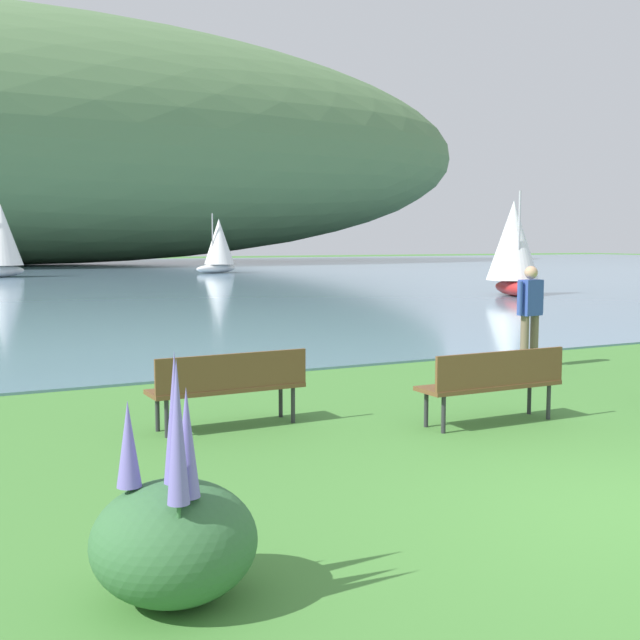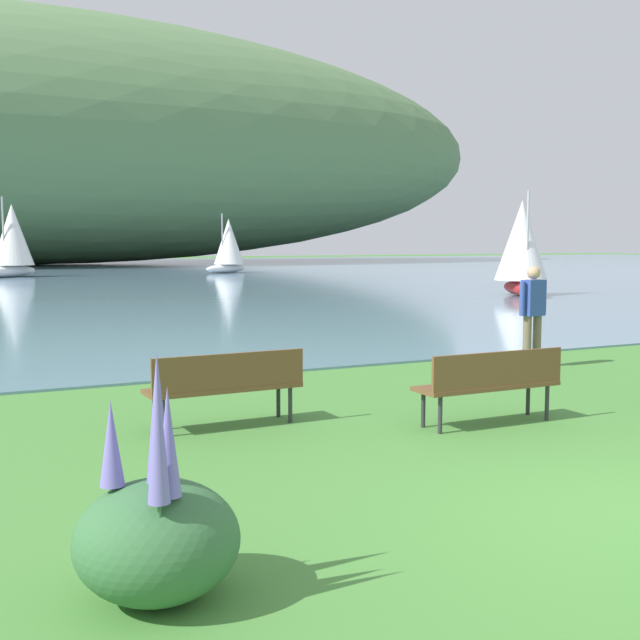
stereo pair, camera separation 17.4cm
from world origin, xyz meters
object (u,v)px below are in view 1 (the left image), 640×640
sailboat_mid_bay (513,247)px  sailboat_toward_hillside (1,240)px  park_bench_near_camera (494,380)px  park_bench_further_along (229,383)px  person_at_shoreline (530,310)px  sailboat_nearest_to_shore (219,245)px

sailboat_mid_bay → sailboat_toward_hillside: 29.84m
park_bench_near_camera → sailboat_mid_bay: bearing=49.0°
sailboat_mid_bay → park_bench_further_along: bearing=-138.1°
park_bench_near_camera → sailboat_toward_hillside: bearing=91.9°
park_bench_further_along → sailboat_mid_bay: (17.37, 15.56, 1.38)m
park_bench_near_camera → park_bench_further_along: 3.05m
person_at_shoreline → sailboat_mid_bay: (11.30, 13.69, 0.92)m
sailboat_mid_bay → sailboat_nearest_to_shore: bearing=96.3°
sailboat_nearest_to_shore → sailboat_toward_hillside: bearing=-179.7°
sailboat_nearest_to_shore → sailboat_toward_hillside: (-13.15, -0.08, 0.35)m
park_bench_near_camera → sailboat_toward_hillside: sailboat_toward_hillside is taller
sailboat_nearest_to_shore → park_bench_near_camera: bearing=-105.6°
park_bench_further_along → person_at_shoreline: (6.07, 1.87, 0.46)m
park_bench_near_camera → sailboat_mid_bay: size_ratio=0.46×
park_bench_near_camera → park_bench_further_along: (-2.80, 1.21, 0.00)m
park_bench_near_camera → sailboat_toward_hillside: size_ratio=0.39×
sailboat_nearest_to_shore → park_bench_further_along: bearing=-109.6°
sailboat_nearest_to_shore → sailboat_mid_bay: (2.80, -25.29, 0.06)m
sailboat_nearest_to_shore → sailboat_toward_hillside: size_ratio=0.84×
park_bench_near_camera → sailboat_mid_bay: (14.57, 16.77, 1.38)m
person_at_shoreline → sailboat_toward_hillside: sailboat_toward_hillside is taller
park_bench_near_camera → sailboat_nearest_to_shore: 43.70m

